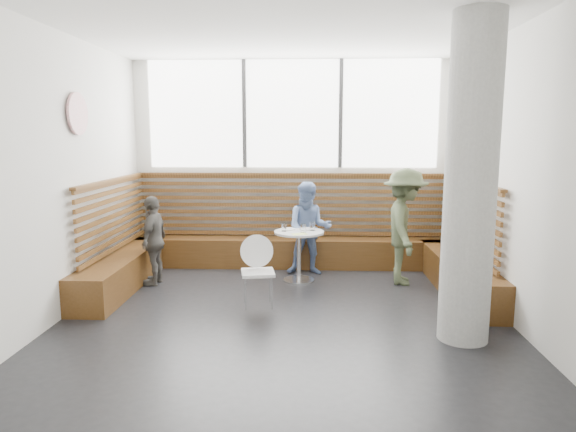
{
  "coord_description": "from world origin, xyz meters",
  "views": [
    {
      "loc": [
        0.3,
        -5.64,
        2.05
      ],
      "look_at": [
        0.0,
        1.0,
        1.0
      ],
      "focal_mm": 32.0,
      "sensor_mm": 36.0,
      "label": 1
    }
  ],
  "objects_px": {
    "adult_man": "(405,226)",
    "cafe_chair": "(258,265)",
    "cafe_table": "(299,245)",
    "child_left": "(154,240)",
    "child_back": "(309,229)",
    "concrete_column": "(471,182)"
  },
  "relations": [
    {
      "from": "cafe_chair",
      "to": "child_back",
      "type": "relative_size",
      "value": 0.62
    },
    {
      "from": "adult_man",
      "to": "child_left",
      "type": "xyz_separation_m",
      "value": [
        -3.46,
        -0.19,
        -0.19
      ]
    },
    {
      "from": "cafe_table",
      "to": "child_left",
      "type": "height_order",
      "value": "child_left"
    },
    {
      "from": "cafe_chair",
      "to": "concrete_column",
      "type": "bearing_deg",
      "value": -34.43
    },
    {
      "from": "child_back",
      "to": "child_left",
      "type": "bearing_deg",
      "value": -162.96
    },
    {
      "from": "concrete_column",
      "to": "cafe_table",
      "type": "bearing_deg",
      "value": 130.29
    },
    {
      "from": "child_back",
      "to": "child_left",
      "type": "height_order",
      "value": "child_back"
    },
    {
      "from": "concrete_column",
      "to": "adult_man",
      "type": "bearing_deg",
      "value": 97.29
    },
    {
      "from": "child_back",
      "to": "child_left",
      "type": "xyz_separation_m",
      "value": [
        -2.14,
        -0.61,
        -0.07
      ]
    },
    {
      "from": "cafe_table",
      "to": "child_back",
      "type": "distance_m",
      "value": 0.45
    },
    {
      "from": "child_left",
      "to": "child_back",
      "type": "bearing_deg",
      "value": 109.71
    },
    {
      "from": "child_back",
      "to": "child_left",
      "type": "relative_size",
      "value": 1.11
    },
    {
      "from": "cafe_table",
      "to": "child_left",
      "type": "bearing_deg",
      "value": -173.66
    },
    {
      "from": "adult_man",
      "to": "concrete_column",
      "type": "bearing_deg",
      "value": -166.17
    },
    {
      "from": "adult_man",
      "to": "cafe_chair",
      "type": "bearing_deg",
      "value": 124.0
    },
    {
      "from": "cafe_table",
      "to": "cafe_chair",
      "type": "distance_m",
      "value": 1.14
    },
    {
      "from": "child_back",
      "to": "concrete_column",
      "type": "bearing_deg",
      "value": -55.7
    },
    {
      "from": "cafe_chair",
      "to": "child_back",
      "type": "distance_m",
      "value": 1.56
    },
    {
      "from": "concrete_column",
      "to": "cafe_table",
      "type": "height_order",
      "value": "concrete_column"
    },
    {
      "from": "cafe_chair",
      "to": "child_left",
      "type": "distance_m",
      "value": 1.74
    },
    {
      "from": "cafe_chair",
      "to": "adult_man",
      "type": "xyz_separation_m",
      "value": [
        1.93,
        1.0,
        0.31
      ]
    },
    {
      "from": "cafe_table",
      "to": "child_back",
      "type": "xyz_separation_m",
      "value": [
        0.14,
        0.39,
        0.17
      ]
    }
  ]
}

